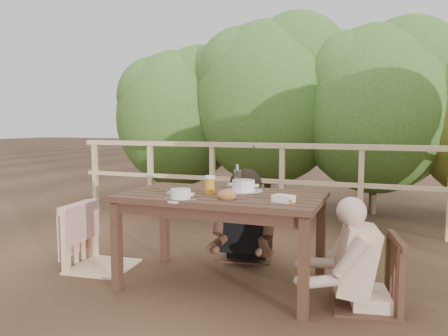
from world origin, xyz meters
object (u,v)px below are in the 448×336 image
(table, at_px, (222,240))
(chair_left, at_px, (101,208))
(diner_right, at_px, (372,217))
(beer_glass, at_px, (210,186))
(woman, at_px, (248,189))
(bottle, at_px, (237,179))
(chair_far, at_px, (247,209))
(butter_tub, at_px, (283,200))
(soup_near, at_px, (180,195))
(soup_far, at_px, (243,186))
(bread_roll, at_px, (227,195))
(chair_right, at_px, (366,240))

(table, height_order, chair_left, chair_left)
(table, distance_m, diner_right, 1.11)
(beer_glass, bearing_deg, table, 27.29)
(woman, distance_m, bottle, 0.69)
(chair_far, height_order, butter_tub, chair_far)
(soup_near, distance_m, butter_tub, 0.72)
(soup_far, height_order, bottle, bottle)
(bread_roll, xyz_separation_m, bottle, (-0.02, 0.30, 0.08))
(chair_far, bearing_deg, diner_right, -42.74)
(chair_right, bearing_deg, bottle, -106.66)
(diner_right, relative_size, bread_roll, 8.79)
(soup_far, bearing_deg, woman, 103.65)
(diner_right, height_order, bottle, diner_right)
(woman, xyz_separation_m, beer_glass, (-0.05, -0.79, 0.13))
(diner_right, height_order, soup_near, diner_right)
(chair_far, bearing_deg, woman, 80.94)
(chair_left, height_order, soup_far, chair_left)
(chair_right, relative_size, soup_near, 3.73)
(beer_glass, height_order, bottle, bottle)
(bread_roll, bearing_deg, chair_right, 12.14)
(bread_roll, bearing_deg, chair_left, 170.26)
(chair_far, bearing_deg, bottle, -88.37)
(chair_far, relative_size, diner_right, 0.74)
(chair_far, height_order, woman, woman)
(soup_near, height_order, beer_glass, beer_glass)
(diner_right, xyz_separation_m, bottle, (-0.98, 0.10, 0.20))
(bottle, bearing_deg, table, -136.96)
(bread_roll, distance_m, butter_tub, 0.40)
(butter_tub, bearing_deg, chair_right, 33.85)
(chair_right, height_order, woman, woman)
(diner_right, distance_m, soup_far, 1.00)
(soup_far, xyz_separation_m, bottle, (-0.01, -0.11, 0.07))
(soup_far, relative_size, bread_roll, 2.15)
(woman, distance_m, soup_near, 1.06)
(diner_right, bearing_deg, table, 78.66)
(table, xyz_separation_m, butter_tub, (0.51, -0.17, 0.38))
(butter_tub, bearing_deg, chair_far, 137.66)
(table, xyz_separation_m, chair_right, (1.05, -0.01, 0.11))
(soup_far, distance_m, bottle, 0.13)
(beer_glass, distance_m, butter_tub, 0.61)
(chair_right, xyz_separation_m, soup_far, (-0.94, 0.21, 0.29))
(table, relative_size, beer_glass, 9.82)
(bread_roll, height_order, butter_tub, bread_roll)
(soup_near, bearing_deg, soup_far, 58.65)
(chair_far, relative_size, chair_right, 1.00)
(soup_far, bearing_deg, table, -117.72)
(woman, distance_m, beer_glass, 0.80)
(diner_right, distance_m, bottle, 1.01)
(chair_far, bearing_deg, butter_tub, -68.09)
(diner_right, height_order, butter_tub, diner_right)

